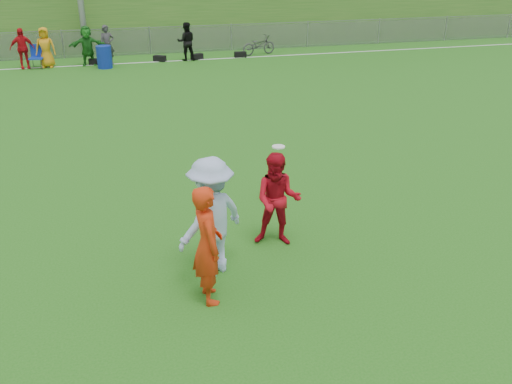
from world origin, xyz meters
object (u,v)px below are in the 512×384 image
object	(u,v)px
player_red_center	(278,200)
bicycle	(259,45)
player_red_left	(208,245)
recycling_bin	(104,57)
frisbee	(278,147)
player_blue	(211,217)

from	to	relation	value
player_red_center	bicycle	xyz separation A→B (m)	(4.56, 18.09, -0.40)
player_red_left	recycling_bin	bearing A→B (deg)	0.36
player_red_center	frisbee	size ratio (longest dim) A/B	6.45
recycling_bin	bicycle	size ratio (longest dim) A/B	0.54
frisbee	player_blue	bearing A→B (deg)	-128.29
player_red_left	player_blue	distance (m)	0.77
player_blue	frisbee	bearing A→B (deg)	-161.75
player_red_left	player_red_center	world-z (taller)	player_red_left
player_red_center	recycling_bin	bearing A→B (deg)	119.82
recycling_bin	bicycle	world-z (taller)	recycling_bin
player_red_center	player_blue	size ratio (longest dim) A/B	0.86
player_red_left	player_red_center	distance (m)	2.07
frisbee	bicycle	world-z (taller)	frisbee
player_blue	frisbee	world-z (taller)	player_blue
player_red_left	frisbee	xyz separation A→B (m)	(2.02, 3.05, 0.31)
frisbee	bicycle	xyz separation A→B (m)	(4.05, 16.45, -0.79)
player_red_left	frisbee	bearing A→B (deg)	-36.80
player_blue	recycling_bin	bearing A→B (deg)	-119.05
player_blue	bicycle	world-z (taller)	player_blue
player_red_left	bicycle	distance (m)	20.42
player_red_left	player_red_center	xyz separation A→B (m)	(1.51, 1.41, -0.08)
player_red_left	bicycle	world-z (taller)	player_red_left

